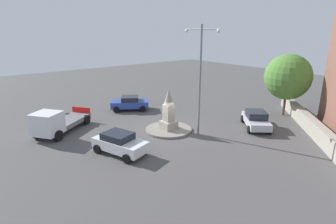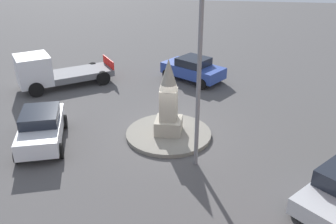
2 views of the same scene
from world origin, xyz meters
TOP-DOWN VIEW (x-y plane):
  - ground_plane at (0.00, 0.00)m, footprint 80.00×80.00m
  - traffic_island at (0.00, 0.00)m, footprint 3.86×3.86m
  - monument at (0.00, 0.00)m, footprint 1.16×1.16m
  - streetlamp at (-2.13, -1.36)m, footprint 3.53×0.28m
  - car_blue_near_island at (7.29, -0.58)m, footprint 3.60×4.21m
  - car_white_approaching at (-1.37, 5.34)m, footprint 4.13×2.83m
  - car_silver_far_side at (-4.07, -6.36)m, footprint 4.11×3.95m
  - truck_white_passing at (4.90, 7.64)m, footprint 4.77×5.56m
  - stone_boundary_wall at (-8.49, -7.97)m, footprint 13.74×14.57m
  - tree_near_wall at (-3.63, -11.68)m, footprint 4.37×4.37m

SIDE VIEW (x-z plane):
  - ground_plane at x=0.00m, z-range 0.00..0.00m
  - traffic_island at x=0.00m, z-range 0.00..0.17m
  - stone_boundary_wall at x=-8.49m, z-range 0.00..1.21m
  - car_silver_far_side at x=-4.07m, z-range 0.02..1.47m
  - car_blue_near_island at x=7.29m, z-range 0.03..1.49m
  - car_white_approaching at x=-1.37m, z-range 0.03..1.52m
  - truck_white_passing at x=4.90m, z-range -0.05..2.07m
  - monument at x=0.00m, z-range -0.05..3.41m
  - tree_near_wall at x=-3.63m, z-range 0.80..6.78m
  - streetlamp at x=-2.13m, z-range 0.87..9.40m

